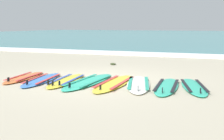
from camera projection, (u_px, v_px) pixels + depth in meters
The scene contains 12 objects.
ground_plane at pixel (94, 80), 8.32m from camera, with size 80.00×80.00×0.00m, color #B7AD93.
sea at pixel (196, 35), 42.37m from camera, with size 80.00×60.00×0.10m, color teal.
wave_foam_strip at pixel (151, 54), 15.06m from camera, with size 80.00×1.13×0.11m, color white.
surfboard_0 at pixel (24, 77), 8.52m from camera, with size 0.74×2.09×0.18m.
surfboard_1 at pixel (42, 80), 8.17m from camera, with size 0.88×2.27×0.18m.
surfboard_2 at pixel (67, 80), 8.05m from camera, with size 0.77×2.26×0.18m.
surfboard_3 at pixel (89, 81), 7.91m from camera, with size 0.76×2.61×0.18m.
surfboard_4 at pixel (115, 83), 7.69m from camera, with size 0.64×2.52×0.18m.
surfboard_5 at pixel (138, 84), 7.59m from camera, with size 1.16×2.44×0.18m.
surfboard_6 at pixel (167, 86), 7.29m from camera, with size 0.68×2.24×0.18m.
surfboard_7 at pixel (194, 87), 7.25m from camera, with size 1.05×2.21×0.18m.
seaweed_clump_near_shoreline at pixel (113, 64), 11.40m from camera, with size 0.23×0.18×0.08m, color #2D381E.
Camera 1 is at (3.30, -7.50, 1.55)m, focal length 47.18 mm.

